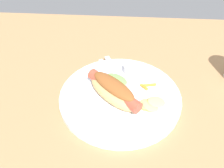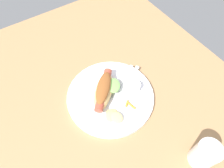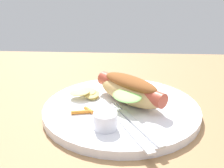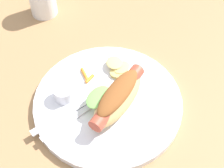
% 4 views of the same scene
% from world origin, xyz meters
% --- Properties ---
extents(ground_plane, '(1.20, 0.90, 0.02)m').
position_xyz_m(ground_plane, '(0.00, 0.00, -0.01)').
color(ground_plane, '#9E754C').
extents(plate, '(0.30, 0.30, 0.02)m').
position_xyz_m(plate, '(-0.03, -0.02, 0.01)').
color(plate, white).
rests_on(plate, ground_plane).
extents(hot_dog, '(0.15, 0.15, 0.05)m').
position_xyz_m(hot_dog, '(-0.05, -0.04, 0.04)').
color(hot_dog, tan).
rests_on(hot_dog, plate).
extents(sauce_ramekin, '(0.04, 0.04, 0.03)m').
position_xyz_m(sauce_ramekin, '(-0.01, 0.07, 0.03)').
color(sauce_ramekin, white).
rests_on(sauce_ramekin, plate).
extents(fork, '(0.09, 0.15, 0.00)m').
position_xyz_m(fork, '(-0.06, 0.05, 0.02)').
color(fork, silver).
rests_on(fork, plate).
extents(knife, '(0.08, 0.14, 0.00)m').
position_xyz_m(knife, '(-0.05, 0.07, 0.02)').
color(knife, silver).
rests_on(knife, plate).
extents(chips_pile, '(0.06, 0.06, 0.02)m').
position_xyz_m(chips_pile, '(0.04, -0.06, 0.03)').
color(chips_pile, '#E4CB71').
rests_on(chips_pile, plate).
extents(carrot_garnish, '(0.04, 0.03, 0.01)m').
position_xyz_m(carrot_garnish, '(0.04, 0.01, 0.02)').
color(carrot_garnish, orange).
rests_on(carrot_garnish, plate).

